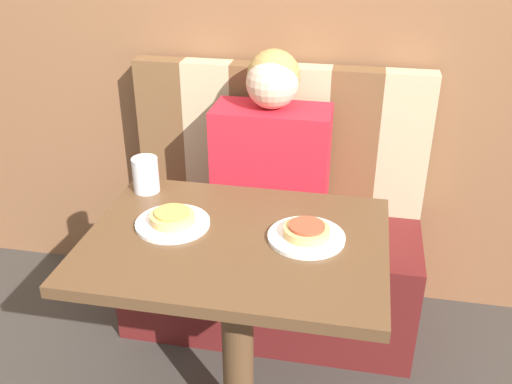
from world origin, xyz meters
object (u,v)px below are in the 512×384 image
Objects in this scene: plate_right at (306,237)px; drinking_cup at (146,175)px; person at (272,149)px; pizza_right at (307,230)px; plate_left at (173,223)px; pizza_left at (172,217)px.

drinking_cup is (-0.55, 0.20, 0.05)m from plate_right.
person is 5.32× the size of pizza_right.
person is at bearing 70.92° from plate_left.
drinking_cup reaches higher than pizza_right.
plate_left is 0.25m from drinking_cup.
person is 0.60m from pizza_right.
drinking_cup reaches higher than pizza_left.
plate_right is 0.58m from drinking_cup.
pizza_right is at bearing 0.00° from plate_left.
plate_left is 0.02m from pizza_left.
plate_left is (-0.20, -0.57, -0.01)m from person.
person reaches higher than plate_left.
plate_left and plate_right have the same top height.
pizza_left reaches higher than plate_right.
pizza_left and pizza_right have the same top height.
person reaches higher than plate_right.
pizza_right is 0.58m from drinking_cup.
drinking_cup is (-0.35, -0.37, 0.04)m from person.
plate_right is at bearing 0.00° from pizza_right.
person is at bearing 70.92° from pizza_left.
drinking_cup is at bearing 160.35° from plate_right.
plate_left is at bearing -109.08° from person.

